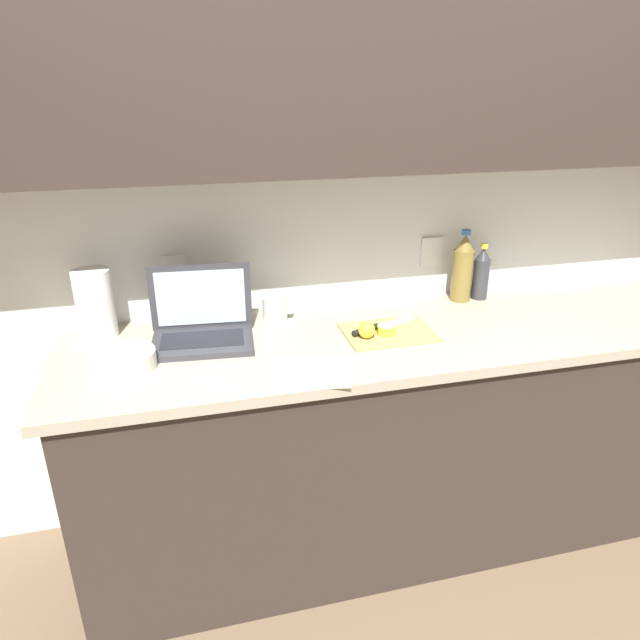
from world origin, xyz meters
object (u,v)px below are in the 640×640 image
bowl_white (125,360)px  paper_towel_roll (95,304)px  laptop (202,323)px  measuring_cup (275,309)px  lemon_half_cut (386,330)px  knife (374,328)px  lemon_whole_beside (367,330)px  bottle_green_soda (481,274)px  bottle_oil_tall (463,269)px  cutting_board (388,333)px

bowl_white → paper_towel_roll: bearing=110.4°
laptop → measuring_cup: 0.28m
laptop → lemon_half_cut: size_ratio=5.77×
laptop → knife: 0.59m
lemon_half_cut → lemon_whole_beside: 0.08m
lemon_half_cut → paper_towel_roll: paper_towel_roll is taller
laptop → measuring_cup: laptop is taller
knife → bottle_green_soda: size_ratio=1.21×
laptop → bowl_white: laptop is taller
laptop → bottle_oil_tall: bottle_oil_tall is taller
knife → bowl_white: 0.83m
paper_towel_roll → laptop: bearing=-17.9°
knife → paper_towel_roll: 0.95m
cutting_board → lemon_whole_beside: (-0.09, -0.03, 0.03)m
bottle_oil_tall → measuring_cup: size_ratio=2.59×
paper_towel_roll → bottle_green_soda: bearing=0.7°
measuring_cup → paper_towel_roll: 0.62m
lemon_whole_beside → bottle_green_soda: size_ratio=0.25×
laptop → bowl_white: (-0.24, -0.16, -0.03)m
laptop → lemon_whole_beside: bearing=-9.6°
bowl_white → paper_towel_roll: (-0.10, 0.27, 0.09)m
knife → laptop: bearing=147.9°
bottle_oil_tall → lemon_whole_beside: bearing=-150.9°
laptop → paper_towel_roll: size_ratio=1.49×
cutting_board → paper_towel_roll: bearing=167.1°
measuring_cup → cutting_board: bearing=-30.1°
lemon_whole_beside → bottle_oil_tall: bottle_oil_tall is taller
cutting_board → lemon_half_cut: size_ratio=5.01×
laptop → knife: (0.58, -0.09, -0.04)m
bowl_white → paper_towel_roll: 0.30m
bottle_green_soda → knife: bearing=-157.5°
measuring_cup → bowl_white: (-0.51, -0.25, -0.02)m
bottle_green_soda → bowl_white: bearing=-168.2°
knife → lemon_half_cut: (0.03, -0.04, 0.01)m
cutting_board → paper_towel_roll: (-0.97, 0.22, 0.12)m
lemon_half_cut → bowl_white: bowl_white is taller
paper_towel_roll → bowl_white: bearing=-69.6°
bottle_green_soda → measuring_cup: 0.84m
paper_towel_roll → lemon_whole_beside: bearing=-16.0°
bottle_green_soda → lemon_whole_beside: bearing=-154.6°
laptop → bottle_oil_tall: 1.03m
laptop → bottle_oil_tall: size_ratio=1.25×
bottle_oil_tall → cutting_board: bearing=-148.6°
lemon_whole_beside → paper_towel_roll: (-0.88, 0.25, 0.08)m
bottle_oil_tall → bowl_white: 1.30m
cutting_board → lemon_half_cut: lemon_half_cut is taller
lemon_whole_beside → measuring_cup: measuring_cup is taller
bowl_white → measuring_cup: bearing=26.3°
lemon_whole_beside → paper_towel_roll: size_ratio=0.24×
bottle_green_soda → bottle_oil_tall: bearing=180.0°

